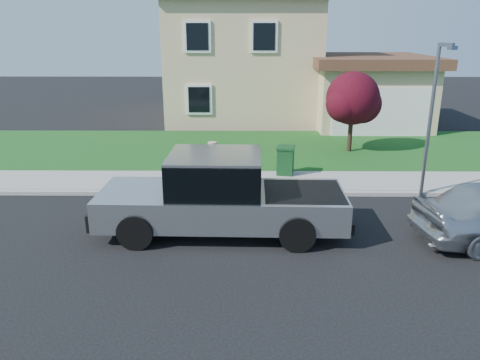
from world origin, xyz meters
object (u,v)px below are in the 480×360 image
pickup_truck (221,197)px  trash_bin (285,160)px  woman (213,180)px  street_lamp (432,113)px  ornamental_tree (353,101)px

pickup_truck → trash_bin: 5.02m
woman → street_lamp: (6.38, 1.21, 1.67)m
ornamental_tree → trash_bin: (-2.98, -3.38, -1.55)m
street_lamp → ornamental_tree: bearing=76.7°
woman → pickup_truck: bearing=100.4°
pickup_truck → street_lamp: bearing=24.2°
trash_bin → pickup_truck: bearing=-102.9°
ornamental_tree → street_lamp: 5.50m
woman → trash_bin: (2.31, 3.21, -0.32)m
ornamental_tree → trash_bin: ornamental_tree is taller
woman → trash_bin: size_ratio=2.09×
ornamental_tree → street_lamp: bearing=-78.6°
pickup_truck → street_lamp: (6.09, 2.59, 1.67)m
trash_bin → street_lamp: street_lamp is taller
woman → trash_bin: bearing=-127.1°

